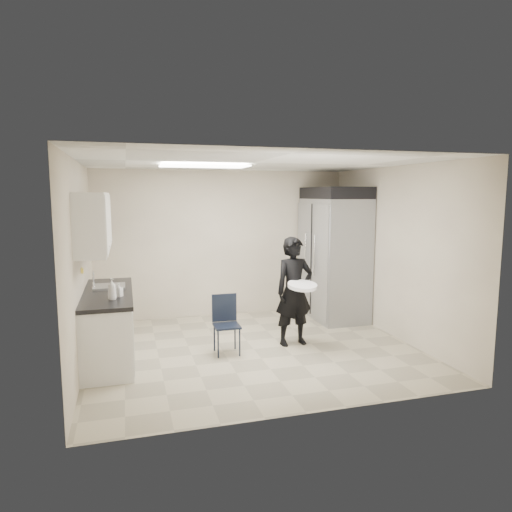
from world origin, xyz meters
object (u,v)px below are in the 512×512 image
object	(u,v)px
lower_counter	(109,327)
man_tuxedo	(294,291)
commercial_fridge	(334,259)
folding_chair	(227,326)

from	to	relation	value
lower_counter	man_tuxedo	xyz separation A→B (m)	(2.58, -0.14, 0.36)
man_tuxedo	commercial_fridge	bearing A→B (deg)	39.34
lower_counter	man_tuxedo	world-z (taller)	man_tuxedo
folding_chair	man_tuxedo	xyz separation A→B (m)	(1.03, 0.13, 0.40)
lower_counter	commercial_fridge	world-z (taller)	commercial_fridge
commercial_fridge	man_tuxedo	xyz separation A→B (m)	(-1.20, -1.22, -0.26)
commercial_fridge	folding_chair	bearing A→B (deg)	-148.98
folding_chair	man_tuxedo	size ratio (longest dim) A/B	0.50
folding_chair	man_tuxedo	world-z (taller)	man_tuxedo
man_tuxedo	folding_chair	bearing A→B (deg)	-179.00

